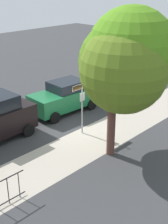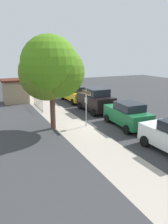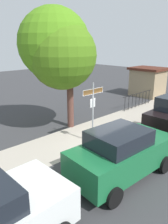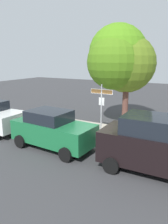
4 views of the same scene
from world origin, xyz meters
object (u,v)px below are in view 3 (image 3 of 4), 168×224
(utility_shed, at_px, (148,81))
(car_green, at_px, (122,153))
(street_sign, at_px, (93,103))
(shade_tree, at_px, (60,52))

(utility_shed, bearing_deg, car_green, -152.97)
(street_sign, xyz_separation_m, car_green, (-1.32, -2.71, -1.04))
(shade_tree, xyz_separation_m, car_green, (-1.39, -5.20, -3.28))
(street_sign, height_order, car_green, street_sign)
(shade_tree, bearing_deg, street_sign, -91.58)
(shade_tree, height_order, utility_shed, shade_tree)
(street_sign, relative_size, utility_shed, 1.01)
(street_sign, bearing_deg, shade_tree, 88.42)
(car_green, height_order, utility_shed, utility_shed)
(shade_tree, bearing_deg, car_green, -104.93)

